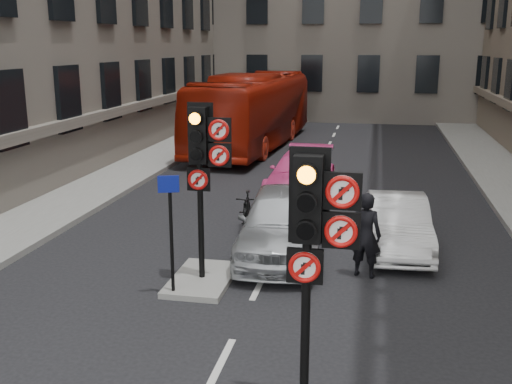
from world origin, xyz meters
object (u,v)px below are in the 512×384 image
at_px(signal_near, 314,228).
at_px(car_white, 398,224).
at_px(signal_far, 203,154).
at_px(motorcyclist, 365,235).
at_px(motorcycle, 247,211).
at_px(bus_red, 253,111).
at_px(car_pink, 301,173).
at_px(info_sign, 170,218).
at_px(car_silver, 281,222).

bearing_deg(signal_near, car_white, 79.18).
xyz_separation_m(signal_far, car_white, (3.92, 2.91, -2.07)).
height_order(car_white, motorcyclist, motorcyclist).
bearing_deg(motorcycle, bus_red, 94.78).
distance_m(signal_near, car_pink, 12.25).
relative_size(signal_far, info_sign, 1.55).
relative_size(bus_red, motorcycle, 7.48).
distance_m(car_pink, motorcyclist, 7.33).
bearing_deg(motorcycle, signal_near, -77.76).
bearing_deg(motorcyclist, signal_far, 31.14).
relative_size(motorcycle, info_sign, 0.72).
bearing_deg(signal_far, motorcycle, 89.08).
distance_m(car_pink, motorcycle, 4.38).
distance_m(signal_far, car_pink, 8.30).
bearing_deg(signal_far, info_sign, -118.22).
relative_size(car_white, motorcyclist, 2.11).
height_order(signal_near, motorcycle, signal_near).
height_order(signal_far, motorcyclist, signal_far).
bearing_deg(signal_near, signal_far, 123.02).
relative_size(signal_far, car_pink, 0.78).
distance_m(signal_far, motorcyclist, 3.79).
height_order(car_silver, car_pink, car_silver).
relative_size(signal_near, info_sign, 1.55).
height_order(signal_near, car_pink, signal_near).
height_order(signal_far, car_pink, signal_far).
relative_size(car_silver, bus_red, 0.38).
bearing_deg(motorcycle, info_sign, -102.30).
xyz_separation_m(signal_far, bus_red, (-2.38, 16.46, -0.98)).
distance_m(car_silver, motorcycle, 2.09).
relative_size(car_silver, car_white, 1.20).
bearing_deg(info_sign, signal_far, 43.19).
bearing_deg(car_white, motorcyclist, -114.87).
height_order(car_silver, motorcyclist, motorcyclist).
distance_m(signal_far, car_silver, 3.04).
bearing_deg(bus_red, motorcyclist, -66.43).
distance_m(bus_red, info_sign, 17.38).
height_order(signal_near, info_sign, signal_near).
xyz_separation_m(car_pink, motorcycle, (-0.89, -4.29, -0.17)).
height_order(car_silver, car_white, car_silver).
height_order(signal_far, info_sign, signal_far).
bearing_deg(motorcycle, car_white, -17.63).
bearing_deg(signal_near, bus_red, 103.67).
bearing_deg(info_sign, car_pink, 62.46).
height_order(signal_far, car_silver, signal_far).
xyz_separation_m(signal_near, car_white, (1.32, 6.91, -1.95)).
distance_m(car_white, motorcyclist, 2.05).
height_order(signal_near, motorcyclist, signal_near).
bearing_deg(motorcyclist, car_silver, -13.70).
height_order(signal_near, bus_red, signal_near).
bearing_deg(car_white, signal_far, -147.32).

